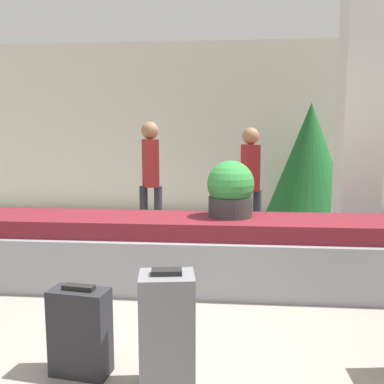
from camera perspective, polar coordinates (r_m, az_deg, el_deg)
name	(u,v)px	position (r m, az deg, el deg)	size (l,w,h in m)	color
ground_plane	(174,355)	(3.13, -2.43, -20.90)	(18.00, 18.00, 0.00)	gray
back_wall	(211,128)	(8.23, 2.59, 8.53)	(18.00, 0.06, 3.20)	beige
carousel	(192,252)	(4.29, 0.00, -8.07)	(6.67, 0.88, 0.69)	gray
pillar	(359,125)	(5.29, 21.41, 8.36)	(0.44, 0.44, 3.20)	silver
suitcase_1	(167,331)	(2.65, -3.34, -18.01)	(0.35, 0.30, 0.73)	slate
suitcase_6	(80,332)	(2.89, -14.67, -17.56)	(0.39, 0.23, 0.58)	#232328
potted_plant_1	(231,190)	(4.21, 5.17, 0.24)	(0.46, 0.46, 0.55)	#2D2D2D
traveler_0	(151,172)	(5.75, -5.55, 2.65)	(0.31, 0.36, 1.65)	#282833
traveler_1	(250,177)	(5.66, 7.74, 1.98)	(0.31, 0.35, 1.58)	#282833
decorated_tree	(310,159)	(7.24, 15.43, 4.27)	(1.37, 1.37, 2.00)	#4C331E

